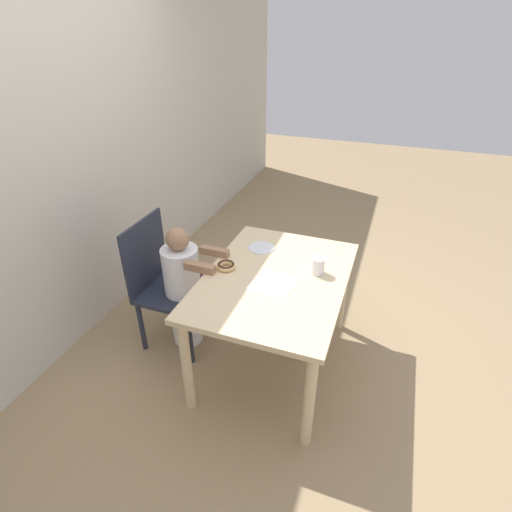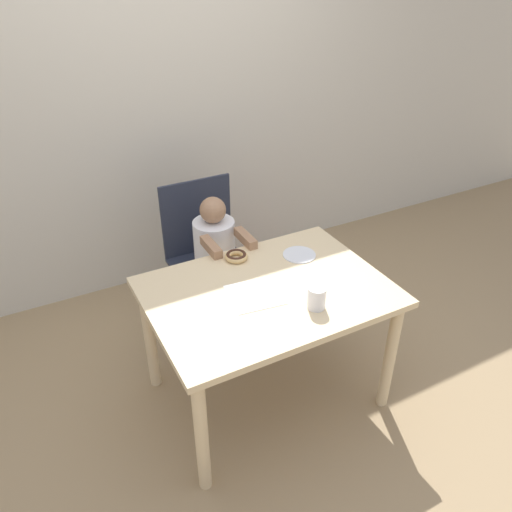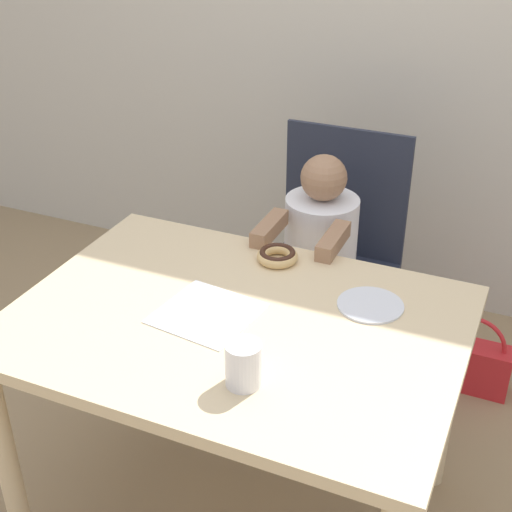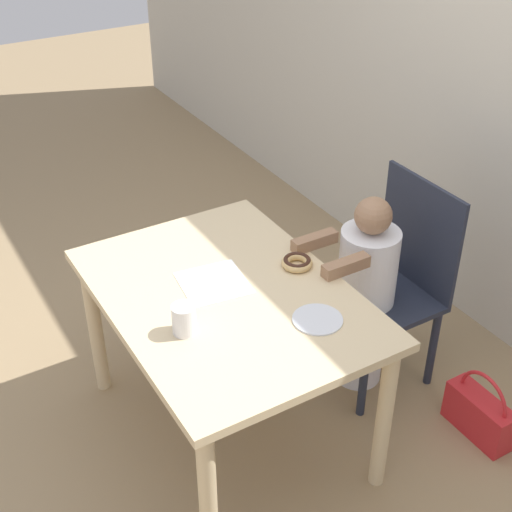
{
  "view_description": "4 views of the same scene",
  "coord_description": "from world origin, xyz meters",
  "views": [
    {
      "loc": [
        -1.93,
        -0.58,
        2.05
      ],
      "look_at": [
        0.0,
        0.13,
        0.83
      ],
      "focal_mm": 28.0,
      "sensor_mm": 36.0,
      "label": 1
    },
    {
      "loc": [
        -0.97,
        -1.71,
        2.12
      ],
      "look_at": [
        0.0,
        0.13,
        0.83
      ],
      "focal_mm": 35.0,
      "sensor_mm": 36.0,
      "label": 2
    },
    {
      "loc": [
        0.66,
        -1.37,
        1.75
      ],
      "look_at": [
        0.0,
        0.13,
        0.83
      ],
      "focal_mm": 50.0,
      "sensor_mm": 36.0,
      "label": 3
    },
    {
      "loc": [
        1.87,
        -0.98,
        2.24
      ],
      "look_at": [
        0.0,
        0.13,
        0.83
      ],
      "focal_mm": 50.0,
      "sensor_mm": 36.0,
      "label": 4
    }
  ],
  "objects": [
    {
      "name": "ground_plane",
      "position": [
        0.0,
        0.0,
        0.0
      ],
      "size": [
        12.0,
        12.0,
        0.0
      ],
      "primitive_type": "plane",
      "color": "#997F5B"
    },
    {
      "name": "dining_table",
      "position": [
        0.0,
        0.0,
        0.61
      ],
      "size": [
        1.16,
        0.84,
        0.71
      ],
      "color": "beige",
      "rests_on": "ground_plane"
    },
    {
      "name": "chair",
      "position": [
        0.01,
        0.79,
        0.47
      ],
      "size": [
        0.46,
        0.45,
        0.92
      ],
      "color": "#232838",
      "rests_on": "ground_plane"
    },
    {
      "name": "child_figure",
      "position": [
        0.01,
        0.66,
        0.46
      ],
      "size": [
        0.26,
        0.43,
        0.92
      ],
      "color": "white",
      "rests_on": "ground_plane"
    },
    {
      "name": "donut",
      "position": [
        -0.01,
        0.32,
        0.73
      ],
      "size": [
        0.12,
        0.12,
        0.04
      ],
      "color": "#DBB270",
      "rests_on": "dining_table"
    },
    {
      "name": "napkin",
      "position": [
        -0.08,
        -0.01,
        0.71
      ],
      "size": [
        0.27,
        0.27,
        0.0
      ],
      "color": "white",
      "rests_on": "dining_table"
    },
    {
      "name": "handbag",
      "position": [
        0.54,
        0.87,
        0.11
      ],
      "size": [
        0.3,
        0.11,
        0.31
      ],
      "color": "red",
      "rests_on": "ground_plane"
    },
    {
      "name": "cup",
      "position": [
        0.13,
        -0.23,
        0.76
      ],
      "size": [
        0.08,
        0.08,
        0.11
      ],
      "color": "white",
      "rests_on": "dining_table"
    },
    {
      "name": "plate",
      "position": [
        0.3,
        0.2,
        0.71
      ],
      "size": [
        0.18,
        0.18,
        0.01
      ],
      "color": "silver",
      "rests_on": "dining_table"
    }
  ]
}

